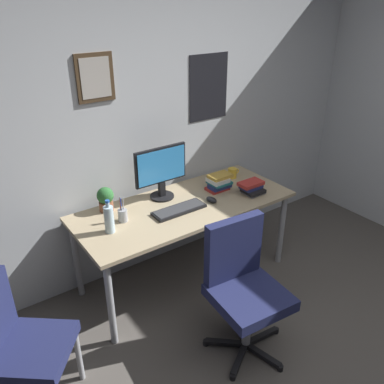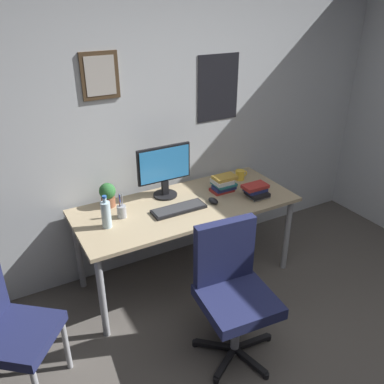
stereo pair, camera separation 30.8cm
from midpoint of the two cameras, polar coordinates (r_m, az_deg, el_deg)
wall_back at (r=3.42m, az=-0.36°, el=10.40°), size 4.40×0.10×2.60m
desk at (r=3.26m, az=1.85°, el=-2.82°), size 1.78×0.75×0.73m
office_chair at (r=2.73m, az=9.03°, el=-13.10°), size 0.56×0.57×0.95m
side_chair at (r=2.64m, az=-21.83°, el=-17.40°), size 0.59×0.59×0.88m
monitor at (r=3.25m, az=-1.26°, el=3.20°), size 0.46×0.20×0.43m
keyboard at (r=3.12m, az=0.94°, el=-2.48°), size 0.43×0.15×0.03m
computer_mouse at (r=3.25m, az=5.74°, el=-1.31°), size 0.06×0.11×0.04m
water_bottle at (r=2.90m, az=-9.15°, el=-3.20°), size 0.07×0.07×0.25m
coffee_mug_near at (r=3.67m, az=9.24°, el=2.36°), size 0.12×0.08×0.09m
potted_plant at (r=3.19m, az=-9.22°, el=-0.34°), size 0.13×0.13×0.19m
pen_cup at (r=3.03m, az=-7.12°, el=-2.74°), size 0.07×0.07×0.20m
book_stack_left at (r=3.38m, az=11.69°, el=0.11°), size 0.21×0.16×0.11m
book_stack_right at (r=3.42m, az=7.06°, el=1.10°), size 0.21×0.16×0.14m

